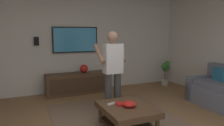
{
  "coord_description": "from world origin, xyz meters",
  "views": [
    {
      "loc": [
        -2.6,
        1.32,
        1.63
      ],
      "look_at": [
        1.25,
        -0.36,
        1.02
      ],
      "focal_mm": 34.54,
      "sensor_mm": 36.0,
      "label": 1
    }
  ],
  "objects": [
    {
      "name": "tv",
      "position": [
        3.12,
        -0.11,
        1.42
      ],
      "size": [
        0.05,
        1.22,
        0.68
      ],
      "rotation": [
        0.0,
        0.0,
        3.14
      ],
      "color": "black"
    },
    {
      "name": "person_standing",
      "position": [
        1.25,
        -0.37,
        0.93
      ],
      "size": [
        0.53,
        0.53,
        1.64
      ],
      "rotation": [
        0.0,
        0.0,
        0.01
      ],
      "color": "#3F3F3F",
      "rests_on": "ground"
    },
    {
      "name": "coffee_table",
      "position": [
        0.46,
        -0.29,
        0.3
      ],
      "size": [
        1.0,
        0.8,
        0.4
      ],
      "color": "#513823",
      "rests_on": "ground"
    },
    {
      "name": "media_console",
      "position": [
        2.88,
        -0.11,
        0.28
      ],
      "size": [
        0.45,
        1.7,
        0.55
      ],
      "rotation": [
        0.0,
        0.0,
        3.14
      ],
      "color": "#513823",
      "rests_on": "ground"
    },
    {
      "name": "wall_speaker_right",
      "position": [
        3.14,
        0.89,
        1.4
      ],
      "size": [
        0.06,
        0.12,
        0.22
      ],
      "primitive_type": "cube",
      "color": "black"
    },
    {
      "name": "wall_speaker_left",
      "position": [
        3.14,
        -1.24,
        1.5
      ],
      "size": [
        0.06,
        0.12,
        0.22
      ],
      "primitive_type": "cube",
      "color": "black"
    },
    {
      "name": "book",
      "position": [
        0.55,
        -0.26,
        0.42
      ],
      "size": [
        0.21,
        0.25,
        0.04
      ],
      "primitive_type": "cube",
      "rotation": [
        0.0,
        0.0,
        4.47
      ],
      "color": "red",
      "rests_on": "coffee_table"
    },
    {
      "name": "wall_back_tv",
      "position": [
        3.22,
        0.0,
        1.34
      ],
      "size": [
        0.1,
        6.7,
        2.68
      ],
      "primitive_type": "cube",
      "color": "silver",
      "rests_on": "ground"
    },
    {
      "name": "area_rug",
      "position": [
        0.66,
        -0.29,
        0.01
      ],
      "size": [
        3.02,
        2.25,
        0.01
      ],
      "primitive_type": "cube",
      "color": "#7A604C",
      "rests_on": "ground"
    },
    {
      "name": "bowl",
      "position": [
        0.42,
        -0.31,
        0.45
      ],
      "size": [
        0.22,
        0.22,
        0.1
      ],
      "primitive_type": "ellipsoid",
      "color": "red",
      "rests_on": "coffee_table"
    },
    {
      "name": "remote_white",
      "position": [
        0.65,
        -0.08,
        0.41
      ],
      "size": [
        0.09,
        0.16,
        0.02
      ],
      "primitive_type": "cube",
      "rotation": [
        0.0,
        0.0,
        5.02
      ],
      "color": "white",
      "rests_on": "coffee_table"
    },
    {
      "name": "vase_round",
      "position": [
        2.86,
        -0.25,
        0.66
      ],
      "size": [
        0.22,
        0.22,
        0.22
      ],
      "primitive_type": "sphere",
      "color": "red",
      "rests_on": "media_console"
    },
    {
      "name": "potted_plant_short",
      "position": [
        2.74,
        -2.82,
        0.48
      ],
      "size": [
        0.32,
        0.31,
        0.76
      ],
      "color": "#B7B2A8",
      "rests_on": "ground"
    }
  ]
}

